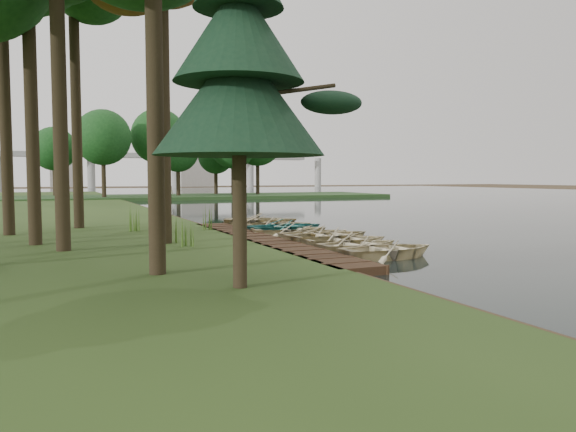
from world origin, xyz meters
name	(u,v)px	position (x,y,z in m)	size (l,w,h in m)	color
ground	(298,244)	(0.00, 0.00, 0.00)	(300.00, 300.00, 0.00)	#3D2F1D
water	(499,206)	(30.00, 20.00, 0.03)	(130.00, 200.00, 0.05)	black
boardwalk	(262,242)	(-1.60, 0.00, 0.15)	(1.60, 16.00, 0.30)	#342214
peninsula	(196,197)	(8.00, 50.00, 0.23)	(50.00, 14.00, 0.45)	#26441E
far_trees	(169,148)	(4.67, 50.00, 6.43)	(45.60, 5.60, 8.80)	black
bridge	(144,159)	(12.31, 120.00, 7.08)	(95.90, 4.00, 8.60)	#A5A5A0
building_a	(195,155)	(30.00, 140.00, 9.00)	(10.00, 8.00, 18.00)	#A5A5A0
building_b	(65,165)	(-5.00, 145.00, 6.00)	(8.00, 8.00, 12.00)	#A5A5A0
rowboat_0	(389,247)	(1.00, -5.25, 0.42)	(2.53, 3.55, 0.73)	beige
rowboat_1	(360,242)	(0.90, -3.51, 0.39)	(2.37, 3.32, 0.69)	beige
rowboat_2	(346,238)	(1.07, -2.15, 0.41)	(2.51, 3.52, 0.73)	beige
rowboat_3	(330,234)	(1.09, -0.80, 0.45)	(2.78, 3.89, 0.80)	beige
rowboat_4	(317,232)	(1.13, 0.56, 0.41)	(2.48, 3.47, 0.72)	beige
rowboat_5	(290,228)	(0.71, 2.46, 0.42)	(2.54, 3.56, 0.74)	beige
rowboat_6	(287,225)	(1.04, 3.70, 0.44)	(2.70, 3.78, 0.78)	teal
rowboat_7	(278,223)	(1.24, 5.28, 0.41)	(2.52, 3.52, 0.73)	beige
rowboat_8	(269,221)	(1.28, 6.72, 0.41)	(2.51, 3.52, 0.73)	beige
rowboat_9	(261,219)	(1.20, 7.72, 0.47)	(2.87, 4.02, 0.83)	beige
stored_rowboat	(163,222)	(-4.58, 5.35, 0.65)	(2.43, 3.40, 0.70)	beige
pine_tree	(239,62)	(-5.61, -9.27, 5.31)	(3.80, 3.80, 8.06)	black
reeds_0	(186,233)	(-5.04, -1.31, 0.79)	(0.60, 0.60, 0.98)	#3F661E
reeds_1	(170,230)	(-5.34, -0.07, 0.80)	(0.60, 0.60, 0.99)	#3F661E
reeds_2	(134,219)	(-5.92, 5.29, 0.86)	(0.60, 0.60, 1.13)	#3F661E
reeds_3	(207,217)	(-2.64, 4.73, 0.87)	(0.60, 0.60, 1.14)	#3F661E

